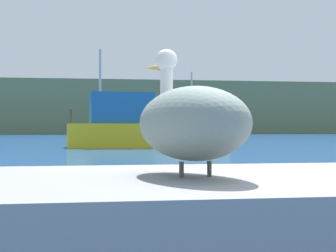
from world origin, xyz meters
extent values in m
cube|color=#6B7A51|center=(0.00, 78.56, 3.72)|extent=(140.00, 17.72, 7.45)
cube|color=gray|center=(-1.27, -0.54, 0.36)|extent=(3.46, 2.18, 0.72)
ellipsoid|color=gray|center=(-1.27, -0.54, 1.06)|extent=(0.84, 1.24, 0.48)
cylinder|color=white|center=(-1.38, -0.16, 1.30)|extent=(0.09, 0.09, 0.33)
sphere|color=white|center=(-1.38, -0.16, 1.51)|extent=(0.16, 0.16, 0.16)
cone|color=gold|center=(-1.44, 0.08, 1.48)|extent=(0.15, 0.35, 0.09)
cylinder|color=#4C4742|center=(-1.36, -0.62, 0.77)|extent=(0.03, 0.03, 0.10)
cylinder|color=#4C4742|center=(-1.16, -0.57, 0.77)|extent=(0.03, 0.03, 0.10)
cube|color=yellow|center=(1.45, 23.32, 0.59)|extent=(8.07, 2.77, 1.18)
cube|color=#1E6099|center=(0.11, 23.25, 1.95)|extent=(3.14, 2.07, 1.54)
cylinder|color=#B2B2B2|center=(-0.94, 23.20, 3.02)|extent=(0.12, 0.12, 3.68)
cylinder|color=#3F382D|center=(-2.37, 23.13, 1.53)|extent=(0.10, 0.10, 0.70)
cube|color=blue|center=(4.53, 34.06, 0.47)|extent=(5.15, 2.31, 0.94)
cube|color=#1E6099|center=(3.85, 33.97, 1.55)|extent=(1.59, 1.39, 1.22)
cylinder|color=#B2B2B2|center=(6.01, 34.25, 2.94)|extent=(0.12, 0.12, 4.00)
camera|label=1|loc=(-1.99, -3.96, 1.04)|focal=58.23mm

